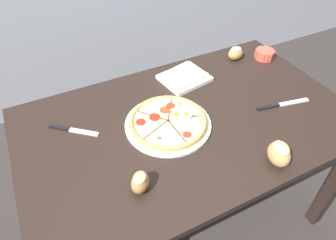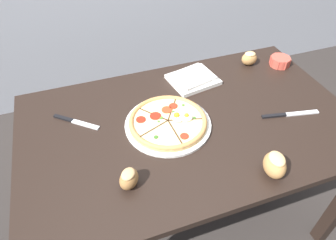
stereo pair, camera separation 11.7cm
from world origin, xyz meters
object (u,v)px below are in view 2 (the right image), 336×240
Objects in this scene: bread_piece_far at (275,164)px; knife_spare at (75,122)px; pizza at (168,122)px; bread_piece_near at (129,178)px; knife_main at (290,114)px; ramekin_bowl at (280,61)px; napkin_folded at (193,79)px; dining_table at (189,137)px; bread_piece_mid at (249,58)px.

bread_piece_far is 0.81m from knife_spare.
pizza is 3.61× the size of bread_piece_near.
bread_piece_near is 0.51m from bread_piece_far.
knife_main is at bearing 23.54° from knife_spare.
bread_piece_near is 0.39× the size of knife_main.
ramekin_bowl is 0.60× the size of knife_spare.
bread_piece_near is (-0.45, -0.50, 0.02)m from napkin_folded.
dining_table is at bearing 35.52° from bread_piece_near.
dining_table is 13.28× the size of ramekin_bowl.
knife_spare is (-0.93, -0.15, -0.03)m from bread_piece_mid.
knife_main is at bearing -118.15° from ramekin_bowl.
bread_piece_far is at bearing -13.46° from bread_piece_near.
ramekin_bowl is at bearing 27.04° from bread_piece_near.
knife_spare is (-0.59, -0.11, -0.01)m from napkin_folded.
bread_piece_mid is at bearing 157.99° from ramekin_bowl.
bread_piece_far is at bearing -113.72° from bread_piece_mid.
knife_spare is at bearing 161.22° from dining_table.
ramekin_bowl is 0.74m from bread_piece_far.
knife_main is (0.25, 0.24, -0.04)m from bread_piece_far.
napkin_folded is 0.97× the size of knife_main.
bread_piece_near is at bearing -152.96° from ramekin_bowl.
pizza is 2.02× the size of knife_spare.
bread_piece_near reaches higher than dining_table.
pizza is 1.45× the size of napkin_folded.
ramekin_bowl is 0.43× the size of napkin_folded.
ramekin_bowl is at bearing 22.04° from dining_table.
bread_piece_mid is at bearing 34.47° from bread_piece_near.
bread_piece_far reaches higher than dining_table.
napkin_folded reaches higher than knife_main.
bread_piece_far is (0.50, -0.12, 0.01)m from bread_piece_near.
dining_table is at bearing 116.92° from bread_piece_far.
bread_piece_mid reaches higher than pizza.
knife_main is (0.30, -0.37, -0.01)m from napkin_folded.
bread_piece_far reaches higher than napkin_folded.
dining_table is at bearing -146.27° from bread_piece_mid.
ramekin_bowl is at bearing 72.97° from knife_main.
bread_piece_far reaches higher than bread_piece_mid.
knife_spare is (-0.64, 0.50, -0.04)m from bread_piece_far.
bread_piece_near is 0.41m from knife_spare.
dining_table is 16.06× the size of bread_piece_mid.
napkin_folded is at bearing 140.09° from knife_main.
ramekin_bowl reaches higher than knife_spare.
ramekin_bowl is at bearing -2.02° from napkin_folded.
knife_spare is at bearing -169.37° from napkin_folded.
pizza is 0.75m from ramekin_bowl.
bread_piece_far reaches higher than pizza.
knife_main reaches higher than dining_table.
napkin_folded is at bearing 177.98° from ramekin_bowl.
dining_table is at bearing -6.07° from pizza.
bread_piece_near is 1.13× the size of bread_piece_mid.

